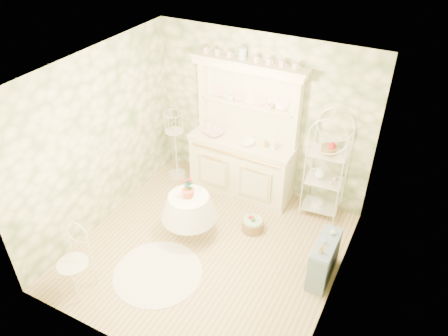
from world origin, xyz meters
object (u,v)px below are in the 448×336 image
at_px(floor_basket, 253,224).
at_px(birdcage_stand, 175,143).
at_px(cafe_chair, 73,266).
at_px(kitchen_dresser, 242,133).
at_px(bakers_rack, 327,164).
at_px(round_table, 189,214).
at_px(side_shelf, 324,259).

bearing_deg(floor_basket, birdcage_stand, 158.54).
bearing_deg(floor_basket, cafe_chair, -127.01).
bearing_deg(kitchen_dresser, bakers_rack, 1.78).
height_order(round_table, cafe_chair, cafe_chair).
bearing_deg(kitchen_dresser, birdcage_stand, -175.07).
bearing_deg(birdcage_stand, kitchen_dresser, 4.93).
xyz_separation_m(birdcage_stand, floor_basket, (1.83, -0.72, -0.56)).
bearing_deg(birdcage_stand, side_shelf, -20.26).
xyz_separation_m(kitchen_dresser, floor_basket, (0.60, -0.83, -1.03)).
xyz_separation_m(bakers_rack, birdcage_stand, (-2.62, -0.15, -0.28)).
relative_size(cafe_chair, floor_basket, 2.26).
relative_size(bakers_rack, round_table, 2.48).
bearing_deg(side_shelf, bakers_rack, 101.30).
bearing_deg(side_shelf, kitchen_dresser, 138.77).
xyz_separation_m(bakers_rack, round_table, (-1.60, -1.38, -0.57)).
height_order(bakers_rack, side_shelf, bakers_rack).
bearing_deg(birdcage_stand, round_table, -50.39).
xyz_separation_m(kitchen_dresser, bakers_rack, (1.39, 0.04, -0.18)).
bearing_deg(bakers_rack, kitchen_dresser, 176.77).
xyz_separation_m(side_shelf, birdcage_stand, (-3.04, 1.12, 0.37)).
distance_m(kitchen_dresser, birdcage_stand, 1.32).
relative_size(bakers_rack, side_shelf, 2.70).
xyz_separation_m(bakers_rack, cafe_chair, (-2.38, -2.97, -0.55)).
xyz_separation_m(round_table, birdcage_stand, (-1.02, 1.23, 0.29)).
bearing_deg(cafe_chair, kitchen_dresser, 66.22).
distance_m(side_shelf, round_table, 2.03).
distance_m(side_shelf, floor_basket, 1.29).
height_order(bakers_rack, round_table, bakers_rack).
xyz_separation_m(bakers_rack, floor_basket, (-0.79, -0.87, -0.84)).
height_order(cafe_chair, floor_basket, cafe_chair).
bearing_deg(kitchen_dresser, round_table, -99.11).
bearing_deg(bakers_rack, round_table, -144.31).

